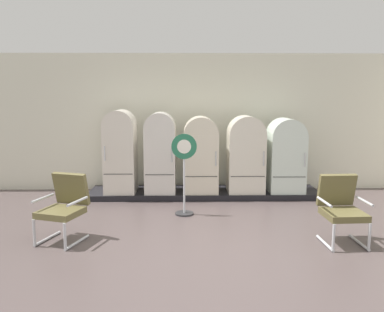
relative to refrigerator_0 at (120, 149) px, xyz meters
The scene contains 11 objects.
ground 3.53m from the refrigerator_0, 60.20° to the right, with size 12.00×10.00×0.05m, color #524544.
back_wall 1.89m from the refrigerator_0, 23.26° to the left, with size 11.76×0.12×2.91m.
display_plinth 1.93m from the refrigerator_0, ahead, with size 4.67×0.95×0.11m, color black.
refrigerator_0 is the anchor object (origin of this frame).
refrigerator_1 0.80m from the refrigerator_0, ahead, with size 0.61×0.65×1.60m.
refrigerator_2 1.61m from the refrigerator_0, ahead, with size 0.68×0.70×1.52m.
refrigerator_3 2.51m from the refrigerator_0, ahead, with size 0.72×0.65×1.53m.
refrigerator_4 3.32m from the refrigerator_0, ahead, with size 0.69×0.72×1.48m.
armchair_left 2.49m from the refrigerator_0, 100.16° to the right, with size 0.73×0.78×0.95m.
armchair_right 4.35m from the refrigerator_0, 36.37° to the right, with size 0.62×0.67×0.95m.
sign_stand 1.80m from the refrigerator_0, 43.84° to the right, with size 0.43×0.32×1.41m.
Camera 1 is at (-0.39, -5.08, 2.10)m, focal length 37.89 mm.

